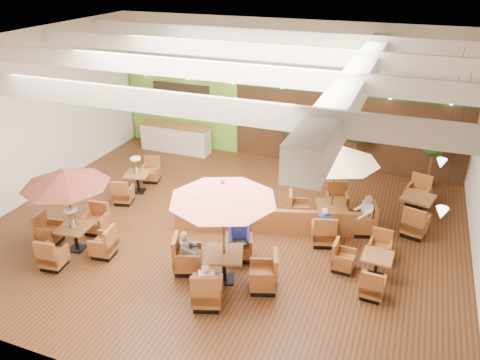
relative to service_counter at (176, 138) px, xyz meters
The scene contains 17 objects.
room 6.78m from the service_counter, 39.88° to the right, with size 14.04×14.00×5.52m.
service_counter is the anchor object (origin of this frame).
booth_divider 7.51m from the service_counter, 39.96° to the right, with size 5.79×0.18×0.80m, color brown.
table_0 7.74m from the service_counter, 83.49° to the right, with size 2.54×2.54×2.55m.
table_1 9.22m from the service_counter, 54.15° to the right, with size 2.98×2.98×2.87m.
table_2 8.41m from the service_counter, 27.53° to the right, with size 2.81×2.81×2.73m.
table_3 3.93m from the service_counter, 81.69° to the right, with size 1.00×2.54×1.50m.
table_4 10.51m from the service_counter, 33.93° to the right, with size 1.53×2.27×0.85m.
table_5 10.09m from the service_counter, 13.67° to the right, with size 1.11×2.85×1.02m.
topiary_0 5.11m from the service_counter, ahead, with size 0.95×0.95×2.20m.
topiary_1 7.53m from the service_counter, ahead, with size 1.01×1.01×2.35m.
topiary_2 10.16m from the service_counter, ahead, with size 0.92×0.92×2.14m.
diner_0 10.00m from the service_counter, 57.68° to the right, with size 0.43×0.40×0.77m.
diner_1 8.29m from the service_counter, 49.89° to the right, with size 0.47×0.45×0.84m.
diner_2 8.55m from the service_counter, 59.87° to the right, with size 0.40×0.42×0.76m.
diner_3 8.82m from the service_counter, 33.29° to the right, with size 0.40×0.35×0.77m.
diner_4 9.21m from the service_counter, 24.66° to the right, with size 0.43×0.46×0.84m.
Camera 1 is at (4.84, -11.27, 7.62)m, focal length 35.00 mm.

